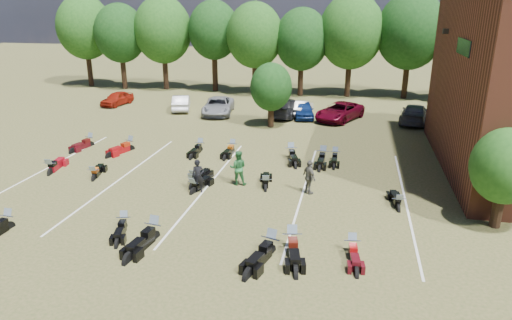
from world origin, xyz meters
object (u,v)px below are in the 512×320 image
(car_0, at_px, (117,98))
(person_black, at_px, (198,176))
(motorcycle_14, at_px, (90,146))
(person_grey, at_px, (309,177))
(person_green, at_px, (238,168))
(motorcycle_3, at_px, (125,229))
(car_4, at_px, (304,110))
(motorcycle_7, at_px, (51,174))

(car_0, height_order, person_black, person_black)
(car_0, bearing_deg, motorcycle_14, -60.82)
(person_black, height_order, motorcycle_14, person_black)
(person_black, height_order, person_grey, person_grey)
(person_green, xyz_separation_m, motorcycle_3, (-3.48, -5.94, -0.93))
(person_grey, relative_size, motorcycle_14, 0.79)
(car_0, bearing_deg, person_black, -43.27)
(car_4, relative_size, person_black, 2.25)
(car_4, distance_m, person_green, 15.74)
(person_green, distance_m, motorcycle_7, 10.77)
(car_4, distance_m, motorcycle_3, 22.19)
(person_black, bearing_deg, person_green, 21.52)
(person_black, bearing_deg, car_4, 60.32)
(motorcycle_3, bearing_deg, car_4, 60.62)
(motorcycle_7, bearing_deg, person_green, 173.30)
(person_green, bearing_deg, motorcycle_7, -5.51)
(car_0, xyz_separation_m, person_black, (14.37, -18.28, 0.22))
(motorcycle_7, distance_m, motorcycle_14, 5.35)
(car_0, distance_m, person_black, 23.25)
(car_0, distance_m, person_grey, 26.34)
(motorcycle_3, bearing_deg, motorcycle_7, 128.38)
(car_4, height_order, motorcycle_3, car_4)
(person_grey, distance_m, motorcycle_7, 14.52)
(car_0, height_order, person_green, person_green)
(person_black, relative_size, motorcycle_7, 0.74)
(car_4, relative_size, motorcycle_14, 1.74)
(person_grey, bearing_deg, motorcycle_3, 89.73)
(person_black, relative_size, person_grey, 0.97)
(motorcycle_3, height_order, motorcycle_7, motorcycle_7)
(person_black, bearing_deg, person_grey, -8.26)
(motorcycle_14, bearing_deg, person_green, -10.75)
(car_0, height_order, car_4, car_4)
(car_0, relative_size, car_4, 0.96)
(person_grey, bearing_deg, car_0, 11.61)
(car_0, bearing_deg, person_grey, -32.46)
(car_0, bearing_deg, car_4, 4.70)
(motorcycle_3, xyz_separation_m, motorcycle_7, (-7.22, 5.17, 0.00))
(motorcycle_14, bearing_deg, person_black, -20.66)
(person_black, xyz_separation_m, motorcycle_3, (-1.77, -4.50, -0.86))
(car_0, xyz_separation_m, motorcycle_14, (4.63, -12.31, -0.64))
(motorcycle_3, bearing_deg, car_0, 102.94)
(motorcycle_3, xyz_separation_m, motorcycle_14, (-7.97, 10.47, 0.00))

